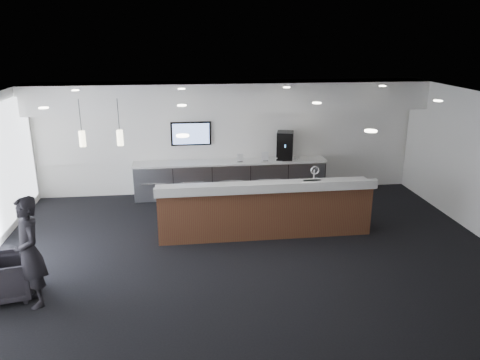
{
  "coord_description": "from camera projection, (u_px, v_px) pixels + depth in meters",
  "views": [
    {
      "loc": [
        -1.18,
        -8.16,
        4.18
      ],
      "look_at": [
        -0.03,
        1.3,
        1.16
      ],
      "focal_mm": 35.0,
      "sensor_mm": 36.0,
      "label": 1
    }
  ],
  "objects": [
    {
      "name": "cup_3",
      "position": [
        282.0,
        159.0,
        12.32
      ],
      "size": [
        0.12,
        0.12,
        0.09
      ],
      "primitive_type": "imported",
      "rotation": [
        0.0,
        0.0,
        1.94
      ],
      "color": "white",
      "rests_on": "back_credenza"
    },
    {
      "name": "cup_2",
      "position": [
        287.0,
        159.0,
        12.33
      ],
      "size": [
        0.12,
        0.12,
        0.09
      ],
      "primitive_type": "imported",
      "rotation": [
        0.0,
        0.0,
        1.29
      ],
      "color": "white",
      "rests_on": "back_credenza"
    },
    {
      "name": "pendant_right",
      "position": [
        82.0,
        139.0,
        8.84
      ],
      "size": [
        0.12,
        0.12,
        0.3
      ],
      "primitive_type": "cylinder",
      "color": "#FFF3C6",
      "rests_on": "ceiling"
    },
    {
      "name": "cup_4",
      "position": [
        277.0,
        159.0,
        12.3
      ],
      "size": [
        0.13,
        0.13,
        0.09
      ],
      "primitive_type": "imported",
      "rotation": [
        0.0,
        0.0,
        2.58
      ],
      "color": "white",
      "rests_on": "back_credenza"
    },
    {
      "name": "armchair",
      "position": [
        6.0,
        277.0,
        7.62
      ],
      "size": [
        0.93,
        0.92,
        0.73
      ],
      "primitive_type": "imported",
      "rotation": [
        0.0,
        0.0,
        1.77
      ],
      "color": "black",
      "rests_on": "ground"
    },
    {
      "name": "wall_tv",
      "position": [
        191.0,
        134.0,
        12.2
      ],
      "size": [
        1.05,
        0.08,
        0.62
      ],
      "color": "black",
      "rests_on": "back_wall"
    },
    {
      "name": "ground",
      "position": [
        249.0,
        256.0,
        9.12
      ],
      "size": [
        10.0,
        10.0,
        0.0
      ],
      "primitive_type": "plane",
      "color": "black",
      "rests_on": "ground"
    },
    {
      "name": "soffit_bulkhead",
      "position": [
        230.0,
        96.0,
        11.68
      ],
      "size": [
        10.0,
        0.9,
        0.7
      ],
      "primitive_type": "cube",
      "color": "white",
      "rests_on": "back_wall"
    },
    {
      "name": "ceiling",
      "position": [
        251.0,
        102.0,
        8.21
      ],
      "size": [
        10.0,
        8.0,
        0.02
      ],
      "primitive_type": "cube",
      "color": "black",
      "rests_on": "back_wall"
    },
    {
      "name": "coffee_machine",
      "position": [
        285.0,
        145.0,
        12.37
      ],
      "size": [
        0.53,
        0.6,
        0.74
      ],
      "rotation": [
        0.0,
        0.0,
        -0.26
      ],
      "color": "black",
      "rests_on": "back_credenza"
    },
    {
      "name": "info_sign_left",
      "position": [
        240.0,
        158.0,
        12.17
      ],
      "size": [
        0.16,
        0.04,
        0.22
      ],
      "primitive_type": "cube",
      "rotation": [
        0.0,
        0.0,
        0.11
      ],
      "color": "white",
      "rests_on": "back_credenza"
    },
    {
      "name": "service_counter",
      "position": [
        265.0,
        209.0,
        9.95
      ],
      "size": [
        4.59,
        0.81,
        1.49
      ],
      "rotation": [
        0.0,
        0.0,
        0.01
      ],
      "color": "#5B2C1E",
      "rests_on": "ground"
    },
    {
      "name": "alcove_panel",
      "position": [
        229.0,
        134.0,
        12.39
      ],
      "size": [
        9.8,
        0.06,
        1.4
      ],
      "primitive_type": "cube",
      "color": "white",
      "rests_on": "back_wall"
    },
    {
      "name": "pendant_left",
      "position": [
        120.0,
        138.0,
        8.92
      ],
      "size": [
        0.12,
        0.12,
        0.3
      ],
      "primitive_type": "cylinder",
      "color": "#FFF3C6",
      "rests_on": "ceiling"
    },
    {
      "name": "back_credenza",
      "position": [
        230.0,
        178.0,
        12.42
      ],
      "size": [
        5.06,
        0.66,
        0.95
      ],
      "color": "#909498",
      "rests_on": "ground"
    },
    {
      "name": "lounge_guest",
      "position": [
        29.0,
        252.0,
        7.28
      ],
      "size": [
        0.72,
        0.79,
        1.81
      ],
      "primitive_type": "imported",
      "rotation": [
        0.0,
        0.0,
        -1.02
      ],
      "color": "black",
      "rests_on": "ground"
    },
    {
      "name": "ceiling_can_lights",
      "position": [
        250.0,
        104.0,
        8.22
      ],
      "size": [
        7.0,
        5.0,
        0.02
      ],
      "primitive_type": null,
      "color": "white",
      "rests_on": "ceiling"
    },
    {
      "name": "back_wall",
      "position": [
        229.0,
        137.0,
        12.45
      ],
      "size": [
        10.0,
        0.02,
        3.0
      ],
      "primitive_type": "cube",
      "color": "white",
      "rests_on": "ground"
    },
    {
      "name": "info_sign_right",
      "position": [
        265.0,
        156.0,
        12.24
      ],
      "size": [
        0.19,
        0.05,
        0.25
      ],
      "primitive_type": "cube",
      "rotation": [
        0.0,
        0.0,
        0.17
      ],
      "color": "white",
      "rests_on": "back_credenza"
    },
    {
      "name": "cup_1",
      "position": [
        292.0,
        158.0,
        12.35
      ],
      "size": [
        0.13,
        0.13,
        0.09
      ],
      "primitive_type": "imported",
      "rotation": [
        0.0,
        0.0,
        0.65
      ],
      "color": "white",
      "rests_on": "back_credenza"
    },
    {
      "name": "cup_0",
      "position": [
        297.0,
        158.0,
        12.37
      ],
      "size": [
        0.09,
        0.09,
        0.09
      ],
      "primitive_type": "imported",
      "color": "white",
      "rests_on": "back_credenza"
    }
  ]
}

